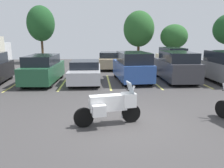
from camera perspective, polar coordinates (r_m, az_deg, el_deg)
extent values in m
cube|color=#423F3F|center=(8.04, 2.83, -10.11)|extent=(44.00, 44.00, 0.10)
cylinder|color=black|center=(8.02, 4.79, -7.29)|extent=(0.67, 0.25, 0.66)
cylinder|color=black|center=(7.64, -7.13, -8.35)|extent=(0.67, 0.25, 0.66)
cube|color=white|center=(7.65, -1.03, -4.72)|extent=(1.29, 0.59, 0.53)
cylinder|color=#B2B2B7|center=(7.85, 4.02, -4.51)|extent=(0.51, 0.17, 1.13)
cylinder|color=black|center=(7.70, 3.51, -1.19)|extent=(0.16, 0.61, 0.04)
cube|color=white|center=(7.83, 4.17, -3.93)|extent=(0.52, 0.51, 0.47)
cube|color=#B2C1CC|center=(7.74, 4.57, -0.84)|extent=(0.25, 0.46, 0.39)
cube|color=white|center=(7.91, -4.23, -5.27)|extent=(0.48, 0.32, 0.36)
cube|color=white|center=(7.32, -3.26, -6.71)|extent=(0.48, 0.32, 0.36)
cylinder|color=black|center=(9.35, 26.00, -5.69)|extent=(0.28, 0.66, 0.65)
cube|color=#EAE066|center=(15.65, -22.59, 0.18)|extent=(0.12, 4.82, 0.01)
cube|color=#EAE066|center=(14.96, -11.98, 0.34)|extent=(0.12, 4.82, 0.01)
cube|color=#EAE066|center=(14.83, -0.79, 0.50)|extent=(0.12, 4.82, 0.01)
cube|color=#EAE066|center=(15.26, 10.19, 0.64)|extent=(0.12, 4.82, 0.01)
cube|color=#EAE066|center=(16.21, 20.22, 0.75)|extent=(0.12, 4.82, 0.01)
cylinder|color=black|center=(17.25, -24.20, 2.09)|extent=(0.26, 0.62, 0.60)
cube|color=#235638|center=(15.18, -16.77, 2.95)|extent=(2.04, 4.64, 0.98)
cube|color=black|center=(14.87, -17.18, 5.79)|extent=(1.81, 2.90, 0.59)
cylinder|color=black|center=(16.92, -17.80, 2.51)|extent=(0.26, 0.68, 0.67)
cylinder|color=black|center=(16.54, -12.67, 2.59)|extent=(0.26, 0.68, 0.67)
cylinder|color=black|center=(14.04, -21.41, 0.38)|extent=(0.26, 0.68, 0.67)
cylinder|color=black|center=(13.57, -15.30, 0.41)|extent=(0.26, 0.68, 0.67)
cube|color=#B7B7BC|center=(14.77, -6.65, 2.71)|extent=(1.93, 4.57, 0.73)
cube|color=black|center=(14.47, -6.75, 4.91)|extent=(1.75, 2.01, 0.47)
cylinder|color=black|center=(16.39, -9.16, 2.71)|extent=(0.23, 0.71, 0.71)
cylinder|color=black|center=(16.31, -3.47, 2.80)|extent=(0.23, 0.71, 0.71)
cylinder|color=black|center=(13.37, -10.47, 0.55)|extent=(0.23, 0.71, 0.71)
cylinder|color=black|center=(13.26, -3.50, 0.64)|extent=(0.23, 0.71, 0.71)
cube|color=#2D519E|center=(15.07, 5.00, 3.53)|extent=(2.21, 4.45, 1.03)
cube|color=black|center=(14.56, 5.44, 6.60)|extent=(1.95, 3.00, 0.67)
cylinder|color=black|center=(16.40, 1.04, 2.89)|extent=(0.27, 0.73, 0.71)
cylinder|color=black|center=(16.74, 6.56, 2.99)|extent=(0.27, 0.73, 0.71)
cylinder|color=black|center=(13.56, 3.01, 0.91)|extent=(0.27, 0.73, 0.71)
cylinder|color=black|center=(13.96, 9.59, 1.08)|extent=(0.27, 0.73, 0.71)
cube|color=#38383D|center=(15.79, 15.66, 3.59)|extent=(1.96, 4.55, 1.13)
cube|color=black|center=(15.39, 16.23, 6.62)|extent=(1.79, 2.97, 0.61)
cylinder|color=black|center=(17.09, 11.36, 2.86)|extent=(0.23, 0.62, 0.62)
cylinder|color=black|center=(17.56, 16.54, 2.84)|extent=(0.23, 0.62, 0.62)
cylinder|color=black|center=(14.18, 14.37, 0.85)|extent=(0.23, 0.62, 0.62)
cylinder|color=black|center=(14.74, 20.44, 0.88)|extent=(0.23, 0.62, 0.62)
cube|color=slate|center=(16.54, 25.87, 3.16)|extent=(1.77, 4.37, 1.08)
cylinder|color=black|center=(17.55, 21.25, 2.62)|extent=(0.22, 0.69, 0.69)
cylinder|color=black|center=(18.24, 25.53, 2.59)|extent=(0.22, 0.69, 0.69)
cylinder|color=black|center=(14.97, 26.00, 0.70)|extent=(0.22, 0.69, 0.69)
cube|color=tan|center=(20.82, -0.57, 5.63)|extent=(2.17, 4.45, 0.81)
cube|color=black|center=(20.52, -0.59, 7.33)|extent=(1.84, 2.11, 0.47)
cylinder|color=black|center=(22.34, -2.51, 5.34)|extent=(0.28, 0.73, 0.72)
cylinder|color=black|center=(22.30, 1.55, 5.34)|extent=(0.28, 0.73, 0.72)
cylinder|color=black|center=(19.43, -3.00, 4.32)|extent=(0.28, 0.73, 0.72)
cylinder|color=black|center=(19.39, 1.65, 4.32)|extent=(0.28, 0.73, 0.72)
cube|color=white|center=(21.36, 7.25, 5.67)|extent=(2.01, 4.39, 0.81)
cube|color=black|center=(20.99, 7.44, 7.23)|extent=(1.80, 2.07, 0.41)
cylinder|color=black|center=(22.73, 4.58, 5.39)|extent=(0.24, 0.69, 0.68)
cylinder|color=black|center=(22.98, 8.65, 5.36)|extent=(0.24, 0.69, 0.68)
cylinder|color=black|center=(19.83, 5.59, 4.39)|extent=(0.24, 0.69, 0.68)
cylinder|color=black|center=(20.12, 10.22, 4.36)|extent=(0.24, 0.69, 0.68)
cube|color=#C1B289|center=(22.11, 14.71, 5.76)|extent=(2.00, 4.54, 0.96)
cube|color=black|center=(21.95, 14.92, 7.88)|extent=(1.79, 3.07, 0.70)
cylinder|color=black|center=(23.31, 11.57, 5.32)|extent=(0.25, 0.67, 0.66)
cylinder|color=black|center=(23.83, 15.07, 5.29)|extent=(0.25, 0.67, 0.66)
cylinder|color=black|center=(20.47, 14.18, 4.28)|extent=(0.25, 0.67, 0.66)
cylinder|color=black|center=(21.06, 18.08, 4.26)|extent=(0.25, 0.67, 0.66)
cylinder|color=black|center=(24.08, -24.73, 4.96)|extent=(0.32, 0.91, 0.90)
cylinder|color=#4C3823|center=(26.49, -16.99, 7.67)|extent=(0.24, 0.24, 2.35)
ellipsoid|color=#1E4C23|center=(26.46, -17.40, 14.27)|extent=(2.95, 2.95, 3.75)
cylinder|color=#4C3823|center=(27.60, 15.03, 7.04)|extent=(0.39, 0.39, 1.48)
ellipsoid|color=#285B28|center=(27.51, 15.27, 11.42)|extent=(3.07, 3.07, 2.74)
cylinder|color=#4C3823|center=(28.01, 6.59, 7.59)|extent=(0.32, 0.32, 1.63)
ellipsoid|color=#285B28|center=(27.93, 6.74, 13.55)|extent=(3.64, 3.64, 4.19)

